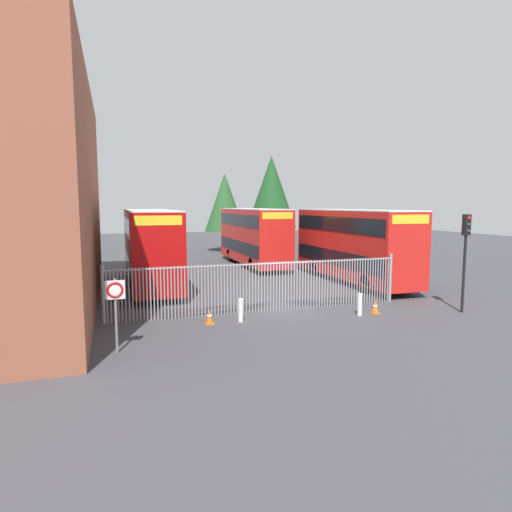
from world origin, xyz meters
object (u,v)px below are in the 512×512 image
Objects in this scene: double_decker_bus_behind_fence_left at (150,245)px; speed_limit_sign_post at (115,298)px; double_decker_bus_behind_fence_right at (253,234)px; bollard_center_front at (360,305)px; double_decker_bus_near_gate at (353,243)px; traffic_cone_mid_forecourt at (209,317)px; traffic_cone_by_gate at (375,307)px; bollard_near_left at (241,310)px; traffic_light_kerbside at (466,245)px.

double_decker_bus_behind_fence_left reaches higher than speed_limit_sign_post.
double_decker_bus_behind_fence_right is 16.52m from bollard_center_front.
speed_limit_sign_post is at bearing -119.52° from double_decker_bus_behind_fence_right.
traffic_cone_mid_forecourt is at bearing -146.82° from double_decker_bus_near_gate.
double_decker_bus_behind_fence_right is 18.32× the size of traffic_cone_by_gate.
traffic_cone_mid_forecourt is at bearing 35.07° from speed_limit_sign_post.
double_decker_bus_behind_fence_left reaches higher than traffic_cone_mid_forecourt.
double_decker_bus_behind_fence_right is 16.83m from bollard_near_left.
traffic_cone_by_gate is at bearing -47.23° from double_decker_bus_behind_fence_left.
double_decker_bus_near_gate is at bearing -10.39° from double_decker_bus_behind_fence_left.
double_decker_bus_behind_fence_left is (-11.87, 2.18, 0.00)m from double_decker_bus_near_gate.
speed_limit_sign_post is at bearing -146.33° from double_decker_bus_near_gate.
double_decker_bus_behind_fence_right is at bearing 103.59° from traffic_light_kerbside.
bollard_center_front is 5.31m from traffic_light_kerbside.
bollard_near_left is (2.82, -8.98, -1.95)m from double_decker_bus_behind_fence_left.
bollard_center_front reaches higher than traffic_cone_by_gate.
traffic_light_kerbside is at bearing -85.57° from double_decker_bus_near_gate.
double_decker_bus_near_gate is 8.22m from traffic_cone_by_gate.
bollard_near_left is 0.22× the size of traffic_light_kerbside.
double_decker_bus_near_gate is 9.65m from double_decker_bus_behind_fence_right.
traffic_cone_by_gate is 1.00× the size of traffic_cone_mid_forecourt.
double_decker_bus_behind_fence_left is 11.38× the size of bollard_center_front.
speed_limit_sign_post reaches higher than traffic_cone_by_gate.
double_decker_bus_behind_fence_left is 4.50× the size of speed_limit_sign_post.
double_decker_bus_behind_fence_left is 16.33m from traffic_light_kerbside.
double_decker_bus_near_gate reaches higher than traffic_light_kerbside.
bollard_center_front is (-3.95, -7.42, -1.95)m from double_decker_bus_near_gate.
double_decker_bus_behind_fence_right is 20.92m from speed_limit_sign_post.
bollard_center_front is at bearing 10.33° from speed_limit_sign_post.
double_decker_bus_behind_fence_left reaches higher than bollard_near_left.
double_decker_bus_near_gate is at bearing 61.96° from bollard_center_front.
double_decker_bus_near_gate and double_decker_bus_behind_fence_right have the same top height.
bollard_center_front is at bearing 169.13° from traffic_light_kerbside.
speed_limit_sign_post reaches higher than bollard_near_left.
traffic_light_kerbside reaches higher than traffic_cone_by_gate.
double_decker_bus_near_gate is at bearing 94.43° from traffic_light_kerbside.
speed_limit_sign_post is (-13.84, -9.22, -0.65)m from double_decker_bus_near_gate.
traffic_cone_mid_forecourt is 0.25× the size of speed_limit_sign_post.
traffic_cone_mid_forecourt is at bearing 174.05° from bollard_center_front.
bollard_near_left is 5.14m from bollard_center_front.
double_decker_bus_behind_fence_right is 16.42m from traffic_cone_by_gate.
traffic_cone_by_gate is (0.84, 0.12, -0.19)m from bollard_center_front.
double_decker_bus_behind_fence_left is 18.32× the size of traffic_cone_mid_forecourt.
double_decker_bus_near_gate is at bearing 33.18° from traffic_cone_mid_forecourt.
bollard_center_front is (7.92, -9.59, -1.95)m from double_decker_bus_behind_fence_left.
traffic_cone_by_gate is 7.24m from traffic_cone_mid_forecourt.
speed_limit_sign_post reaches higher than bollard_center_front.
double_decker_bus_near_gate is 2.51× the size of traffic_light_kerbside.
double_decker_bus_behind_fence_left reaches higher than bollard_center_front.
traffic_cone_by_gate is (0.43, -16.28, -2.13)m from double_decker_bus_behind_fence_right.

